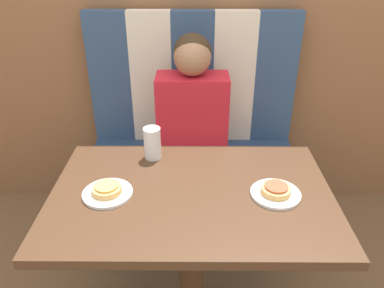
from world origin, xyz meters
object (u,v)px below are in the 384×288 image
plate_left (108,193)px  pizza_left (107,189)px  person (192,102)px  drinking_cup (152,143)px  pizza_right (276,189)px  plate_right (275,194)px

plate_left → pizza_left: size_ratio=1.67×
person → plate_left: size_ratio=3.73×
person → drinking_cup: person is taller
person → drinking_cup: 0.44m
person → pizza_right: size_ratio=6.23×
plate_right → person: bearing=113.9°
plate_right → drinking_cup: drinking_cup is taller
person → plate_left: bearing=-113.9°
pizza_left → drinking_cup: drinking_cup is taller
plate_left → drinking_cup: bearing=62.3°
pizza_left → pizza_right: bearing=0.0°
plate_right → pizza_left: 0.60m
pizza_left → plate_left: bearing=-90.0°
pizza_right → drinking_cup: 0.53m
plate_left → pizza_right: (0.60, 0.00, 0.02)m
pizza_left → drinking_cup: (0.14, 0.26, 0.04)m
plate_left → drinking_cup: (0.14, 0.26, 0.06)m
plate_right → pizza_right: size_ratio=1.67×
person → plate_left: (-0.30, -0.67, -0.07)m
person → plate_right: person is taller
pizza_right → plate_right: bearing=-90.0°
person → pizza_right: (0.30, -0.67, -0.05)m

